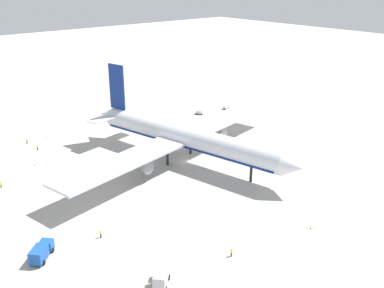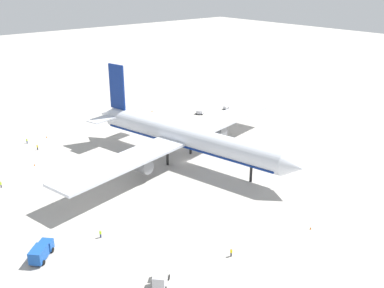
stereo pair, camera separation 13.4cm
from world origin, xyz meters
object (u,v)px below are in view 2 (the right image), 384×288
object	(u,v)px
traffic_cone_3	(34,165)
traffic_cone_0	(311,228)
baggage_cart_0	(200,112)
ground_worker_3	(1,184)
traffic_cone_1	(152,111)
baggage_cart_2	(226,107)
traffic_cone_2	(47,137)
service_truck_0	(41,251)
ground_worker_0	(27,141)
ground_worker_1	(101,234)
ground_worker_2	(37,147)
service_truck_2	(161,277)
ground_worker_4	(231,252)
airliner	(184,137)

from	to	relation	value
traffic_cone_3	traffic_cone_0	bearing A→B (deg)	24.16
baggage_cart_0	traffic_cone_3	bearing A→B (deg)	-84.74
ground_worker_3	traffic_cone_1	world-z (taller)	ground_worker_3
baggage_cart_2	traffic_cone_2	bearing A→B (deg)	-102.11
traffic_cone_0	traffic_cone_1	xyz separation A→B (m)	(-87.95, 23.04, 0.00)
service_truck_0	baggage_cart_0	bearing A→B (deg)	120.69
traffic_cone_1	traffic_cone_2	size ratio (longest dim) A/B	1.00
ground_worker_0	traffic_cone_3	size ratio (longest dim) A/B	2.99
ground_worker_1	ground_worker_3	size ratio (longest dim) A/B	1.04
ground_worker_2	traffic_cone_3	bearing A→B (deg)	-26.46
baggage_cart_0	ground_worker_0	xyz separation A→B (m)	(-11.80, -60.11, 0.03)
service_truck_0	service_truck_2	xyz separation A→B (m)	(20.29, 12.22, 0.09)
ground_worker_4	traffic_cone_1	bearing A→B (deg)	153.40
service_truck_0	ground_worker_4	xyz separation A→B (m)	(22.10, 27.05, -0.70)
baggage_cart_0	ground_worker_1	size ratio (longest dim) A/B	2.00
airliner	traffic_cone_2	xyz separation A→B (m)	(-42.25, -21.73, -6.74)
ground_worker_1	traffic_cone_1	distance (m)	85.04
traffic_cone_3	airliner	bearing A→B (deg)	54.68
ground_worker_2	traffic_cone_0	bearing A→B (deg)	17.80
service_truck_0	traffic_cone_1	size ratio (longest dim) A/B	11.03
baggage_cart_0	ground_worker_1	bearing A→B (deg)	-54.71
airliner	service_truck_2	world-z (taller)	airliner
traffic_cone_2	traffic_cone_3	distance (m)	21.95
service_truck_2	ground_worker_4	bearing A→B (deg)	83.06
traffic_cone_2	ground_worker_1	bearing A→B (deg)	-14.04
ground_worker_1	traffic_cone_2	distance (m)	63.34
traffic_cone_0	ground_worker_1	bearing A→B (deg)	-126.26
baggage_cart_2	ground_worker_2	size ratio (longest dim) A/B	2.12
service_truck_2	ground_worker_1	bearing A→B (deg)	-178.62
ground_worker_0	ground_worker_4	xyz separation A→B (m)	(81.75, 6.55, -0.02)
traffic_cone_2	ground_worker_3	bearing A→B (deg)	-41.13
ground_worker_1	ground_worker_3	bearing A→B (deg)	-167.88
ground_worker_3	traffic_cone_3	xyz separation A→B (m)	(-7.57, 11.40, -0.54)
baggage_cart_0	ground_worker_4	bearing A→B (deg)	-37.44
traffic_cone_0	traffic_cone_3	bearing A→B (deg)	-155.84
ground_worker_3	traffic_cone_0	bearing A→B (deg)	34.75
ground_worker_3	ground_worker_4	bearing A→B (deg)	22.06
ground_worker_2	service_truck_0	bearing A→B (deg)	-21.70
service_truck_0	traffic_cone_3	size ratio (longest dim) A/B	11.03
ground_worker_2	traffic_cone_0	world-z (taller)	ground_worker_2
ground_worker_1	ground_worker_0	bearing A→B (deg)	171.77
airliner	service_truck_0	distance (m)	52.46
traffic_cone_0	traffic_cone_2	size ratio (longest dim) A/B	1.00
airliner	ground_worker_4	bearing A→B (deg)	-28.35
service_truck_2	traffic_cone_1	xyz separation A→B (m)	(-82.18, 56.90, -1.33)
service_truck_0	ground_worker_0	size ratio (longest dim) A/B	3.69
ground_worker_1	traffic_cone_2	bearing A→B (deg)	165.96
ground_worker_0	service_truck_0	bearing A→B (deg)	-18.97
airliner	baggage_cart_2	xyz separation A→B (m)	(-28.15, 43.97, -6.28)
ground_worker_1	traffic_cone_2	xyz separation A→B (m)	(-61.45, 15.37, -0.57)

